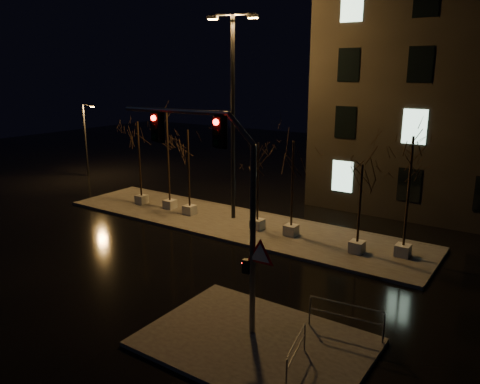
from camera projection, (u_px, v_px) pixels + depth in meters
The scene contains 15 objects.
ground at pixel (160, 258), 21.80m from camera, with size 90.00×90.00×0.00m, color black.
median at pixel (233, 223), 26.58m from camera, with size 22.00×5.00×0.15m, color #423F3B.
sidewalk_corner at pixel (255, 342), 14.90m from camera, with size 7.00×5.00×0.15m, color #423F3B.
tree_0 at pixel (138, 140), 29.21m from camera, with size 1.80×1.80×5.43m.
tree_1 at pixel (167, 132), 27.96m from camera, with size 1.80×1.80×6.32m.
tree_2 at pixel (188, 149), 26.99m from camera, with size 1.80×1.80×5.18m.
tree_3 at pixel (258, 163), 24.46m from camera, with size 1.80×1.80×4.83m.
tree_4 at pixel (293, 163), 23.47m from camera, with size 1.80×1.80×5.08m.
tree_5 at pixel (361, 185), 21.29m from camera, with size 1.80×1.80×4.33m.
tree_6 at pixel (411, 164), 20.58m from camera, with size 1.80×1.80×5.72m.
traffic_signal_mast at pixel (221, 189), 14.76m from camera, with size 5.85×0.44×7.14m.
streetlight_main at pixel (233, 105), 25.68m from camera, with size 2.77×1.11×11.24m.
streetlight_far at pixel (86, 137), 38.18m from camera, with size 1.13×0.47×5.86m.
guard_rail_a at pixel (346, 314), 15.11m from camera, with size 2.46×0.34×1.07m.
guard_rail_b at pixel (296, 349), 13.39m from camera, with size 0.43×1.90×0.92m.
Camera 1 is at (14.52, -14.71, 8.46)m, focal length 35.00 mm.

